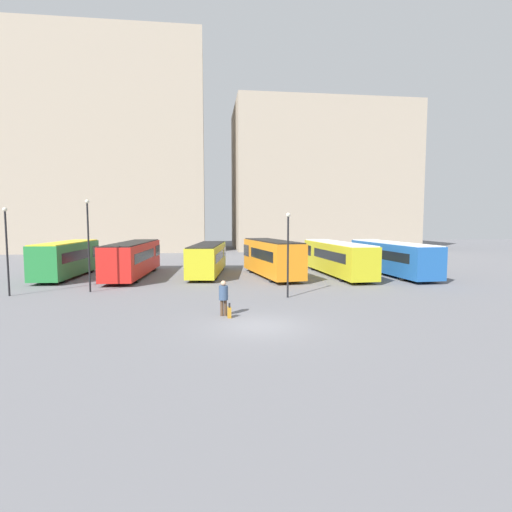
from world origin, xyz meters
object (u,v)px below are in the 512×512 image
bus_2 (208,258)px  suitcase (229,312)px  bus_1 (133,258)px  traveler (223,295)px  bus_0 (67,258)px  lamp_post_2 (88,239)px  bus_3 (272,257)px  lamp_post_0 (7,244)px  bus_4 (336,257)px  bus_5 (391,257)px  lamp_post_1 (288,248)px

bus_2 → suitcase: bus_2 is taller
bus_1 → bus_2: bus_1 is taller
bus_2 → traveler: (0.74, -16.18, -0.44)m
bus_0 → suitcase: bus_0 is taller
bus_0 → lamp_post_2: (4.05, -7.87, 2.02)m
bus_3 → lamp_post_0: bearing=101.6°
bus_4 → lamp_post_2: (-19.78, -6.45, 2.06)m
traveler → suitcase: traveler is taller
bus_5 → lamp_post_2: size_ratio=1.93×
bus_1 → suitcase: size_ratio=15.42×
bus_1 → bus_5: (23.28, -1.58, -0.04)m
suitcase → lamp_post_1: lamp_post_1 is taller
bus_0 → traveler: 20.54m
lamp_post_1 → bus_4: bearing=56.8°
traveler → lamp_post_1: 6.56m
lamp_post_2 → bus_2: bearing=44.8°
bus_4 → lamp_post_2: lamp_post_2 is taller
bus_3 → lamp_post_1: size_ratio=1.90×
bus_2 → lamp_post_1: size_ratio=1.99×
lamp_post_1 → lamp_post_0: bearing=171.3°
bus_2 → lamp_post_0: size_ratio=1.86×
suitcase → lamp_post_2: 12.97m
traveler → bus_0: bearing=36.7°
suitcase → bus_3: bearing=-19.7°
lamp_post_2 → bus_3: bearing=24.0°
bus_3 → bus_0: bearing=75.5°
bus_4 → suitcase: bearing=142.3°
lamp_post_0 → bus_2: bearing=34.5°
bus_0 → bus_3: 17.87m
bus_2 → lamp_post_2: size_ratio=1.70×
lamp_post_1 → bus_2: bearing=113.3°
traveler → lamp_post_2: lamp_post_2 is taller
traveler → bus_2: bearing=0.3°
bus_4 → bus_5: size_ratio=1.02×
bus_0 → suitcase: bearing=-137.9°
traveler → lamp_post_1: (4.31, 4.47, 2.12)m
bus_2 → bus_5: bus_5 is taller
bus_0 → bus_1: bus_0 is taller
bus_4 → traveler: (-10.91, -14.55, -0.54)m
lamp_post_1 → lamp_post_2: lamp_post_2 is taller
bus_3 → suitcase: bus_3 is taller
bus_0 → traveler: bearing=-137.7°
bus_5 → traveler: (-16.01, -14.21, -0.53)m
traveler → bus_4: bearing=-39.2°
bus_0 → lamp_post_2: lamp_post_2 is taller
suitcase → bus_1: bearing=22.6°
bus_4 → bus_5: bus_4 is taller
bus_0 → bus_5: (28.93, -1.76, -0.05)m
bus_0 → bus_4: (23.83, -1.41, -0.04)m
bus_0 → lamp_post_2: 9.07m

